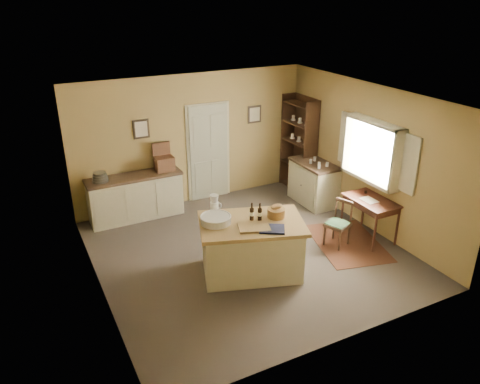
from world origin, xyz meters
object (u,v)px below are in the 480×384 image
(work_island, at_px, (251,246))
(writing_desk, at_px, (371,204))
(desk_chair, at_px, (338,225))
(shelving_unit, at_px, (300,144))
(right_cabinet, at_px, (314,182))
(sideboard, at_px, (136,195))

(work_island, bearing_deg, writing_desk, 19.31)
(desk_chair, distance_m, shelving_unit, 2.69)
(work_island, relative_size, writing_desk, 1.93)
(desk_chair, height_order, shelving_unit, shelving_unit)
(right_cabinet, bearing_deg, work_island, -144.32)
(writing_desk, relative_size, shelving_unit, 0.46)
(sideboard, distance_m, right_cabinet, 3.68)
(work_island, bearing_deg, right_cabinet, 54.36)
(sideboard, relative_size, right_cabinet, 1.66)
(work_island, height_order, desk_chair, work_island)
(work_island, xyz_separation_m, shelving_unit, (2.61, 2.55, 0.57))
(desk_chair, bearing_deg, sideboard, 115.78)
(sideboard, bearing_deg, shelving_unit, -3.10)
(work_island, distance_m, desk_chair, 1.78)
(writing_desk, relative_size, desk_chair, 1.20)
(right_cabinet, bearing_deg, writing_desk, -89.99)
(writing_desk, distance_m, right_cabinet, 1.75)
(work_island, xyz_separation_m, desk_chair, (1.77, 0.07, -0.08))
(right_cabinet, bearing_deg, desk_chair, -111.85)
(sideboard, xyz_separation_m, desk_chair, (2.86, -2.68, -0.08))
(sideboard, bearing_deg, writing_desk, -37.51)
(work_island, distance_m, right_cabinet, 3.02)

